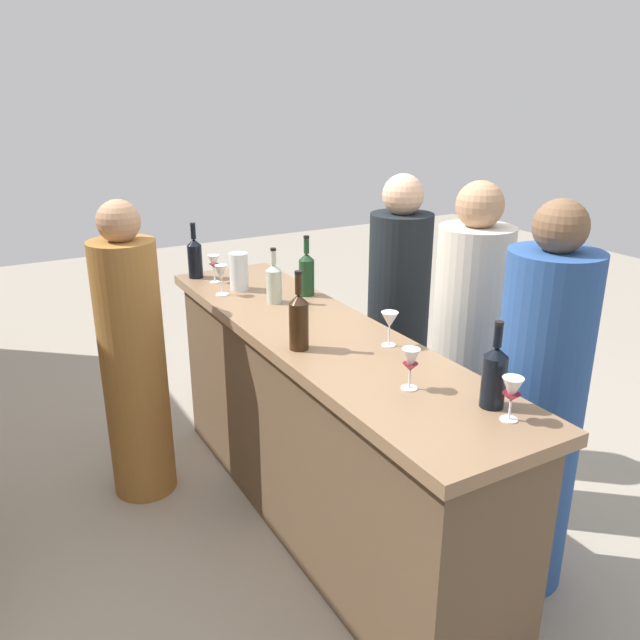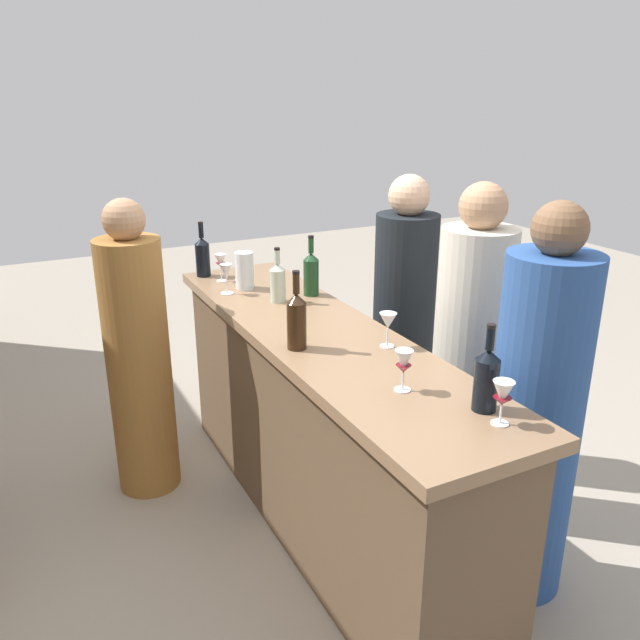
% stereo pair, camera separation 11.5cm
% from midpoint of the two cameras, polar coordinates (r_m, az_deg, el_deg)
% --- Properties ---
extents(ground_plane, '(12.00, 12.00, 0.00)m').
position_cam_midpoint_polar(ground_plane, '(3.29, -1.05, -17.30)').
color(ground_plane, '#9E9384').
extents(bar_counter, '(2.36, 0.57, 0.99)m').
position_cam_midpoint_polar(bar_counter, '(3.02, -1.11, -9.71)').
color(bar_counter, brown).
rests_on(bar_counter, ground).
extents(wine_bottle_leftmost_near_black, '(0.08, 0.08, 0.30)m').
position_cam_midpoint_polar(wine_bottle_leftmost_near_black, '(2.17, 13.77, -4.78)').
color(wine_bottle_leftmost_near_black, black).
rests_on(wine_bottle_leftmost_near_black, bar_counter).
extents(wine_bottle_second_left_amber_brown, '(0.08, 0.08, 0.33)m').
position_cam_midpoint_polar(wine_bottle_second_left_amber_brown, '(2.58, -3.18, 0.00)').
color(wine_bottle_second_left_amber_brown, '#331E0F').
rests_on(wine_bottle_second_left_amber_brown, bar_counter).
extents(wine_bottle_center_clear_pale, '(0.08, 0.08, 0.28)m').
position_cam_midpoint_polar(wine_bottle_center_clear_pale, '(3.16, -5.20, 3.36)').
color(wine_bottle_center_clear_pale, '#B7C6B2').
rests_on(wine_bottle_center_clear_pale, bar_counter).
extents(wine_bottle_second_right_olive_green, '(0.08, 0.08, 0.31)m').
position_cam_midpoint_polar(wine_bottle_second_right_olive_green, '(3.27, -2.21, 4.20)').
color(wine_bottle_second_right_olive_green, '#193D1E').
rests_on(wine_bottle_second_right_olive_green, bar_counter).
extents(wine_bottle_rightmost_near_black, '(0.08, 0.08, 0.31)m').
position_cam_midpoint_polar(wine_bottle_rightmost_near_black, '(3.66, -11.97, 5.49)').
color(wine_bottle_rightmost_near_black, black).
rests_on(wine_bottle_rightmost_near_black, bar_counter).
extents(wine_glass_near_left, '(0.07, 0.07, 0.15)m').
position_cam_midpoint_polar(wine_glass_near_left, '(2.62, 4.95, -0.10)').
color(wine_glass_near_left, white).
rests_on(wine_glass_near_left, bar_counter).
extents(wine_glass_near_center, '(0.07, 0.07, 0.15)m').
position_cam_midpoint_polar(wine_glass_near_center, '(2.10, 15.19, -6.19)').
color(wine_glass_near_center, white).
rests_on(wine_glass_near_center, bar_counter).
extents(wine_glass_near_right, '(0.07, 0.07, 0.15)m').
position_cam_midpoint_polar(wine_glass_near_right, '(2.25, 6.60, -3.77)').
color(wine_glass_near_right, white).
rests_on(wine_glass_near_right, bar_counter).
extents(wine_glass_far_left, '(0.07, 0.07, 0.15)m').
position_cam_midpoint_polar(wine_glass_far_left, '(3.54, -10.35, 5.00)').
color(wine_glass_far_left, white).
rests_on(wine_glass_far_left, bar_counter).
extents(wine_glass_far_center, '(0.07, 0.07, 0.16)m').
position_cam_midpoint_polar(wine_glass_far_center, '(3.32, -9.78, 4.00)').
color(wine_glass_far_center, white).
rests_on(wine_glass_far_center, bar_counter).
extents(water_pitcher, '(0.10, 0.10, 0.20)m').
position_cam_midpoint_polar(water_pitcher, '(3.39, -8.20, 4.28)').
color(water_pitcher, silver).
rests_on(water_pitcher, bar_counter).
extents(person_left_guest, '(0.44, 0.44, 1.63)m').
position_cam_midpoint_polar(person_left_guest, '(2.70, 17.50, -8.35)').
color(person_left_guest, '#284C8C').
rests_on(person_left_guest, ground).
extents(person_center_guest, '(0.38, 0.38, 1.59)m').
position_cam_midpoint_polar(person_center_guest, '(3.54, 5.96, -0.89)').
color(person_center_guest, black).
rests_on(person_center_guest, ground).
extents(person_right_guest, '(0.39, 0.39, 1.62)m').
position_cam_midpoint_polar(person_right_guest, '(3.13, 11.87, -3.85)').
color(person_right_guest, beige).
rests_on(person_right_guest, ground).
extents(person_server_behind, '(0.41, 0.41, 1.52)m').
position_cam_midpoint_polar(person_server_behind, '(3.32, -17.20, -3.78)').
color(person_server_behind, '#9E6B33').
rests_on(person_server_behind, ground).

